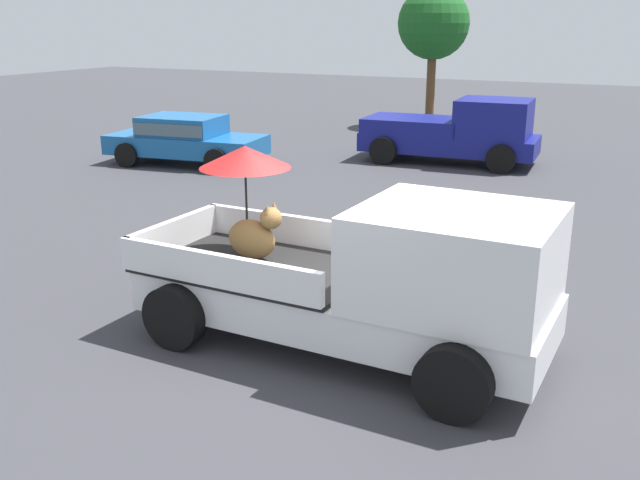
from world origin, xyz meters
name	(u,v)px	position (x,y,z in m)	size (l,w,h in m)	color
ground_plane	(340,345)	(0.00, 0.00, 0.00)	(80.00, 80.00, 0.00)	#38383D
pickup_truck_main	(373,277)	(0.42, 0.00, 0.97)	(5.09, 2.34, 2.32)	black
pickup_truck_red	(457,132)	(-2.01, 11.95, 0.87)	(4.91, 2.42, 1.80)	black
parked_sedan_near	(185,137)	(-8.65, 8.45, 0.74)	(4.50, 2.42, 1.33)	black
tree_by_lot	(433,24)	(-4.93, 18.51, 3.68)	(2.59, 2.59, 5.01)	brown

